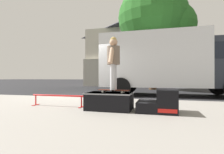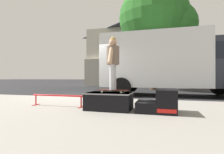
# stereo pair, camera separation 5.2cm
# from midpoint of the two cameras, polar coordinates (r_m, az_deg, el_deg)

# --- Properties ---
(ground_plane) EXTENTS (140.00, 140.00, 0.00)m
(ground_plane) POSITION_cam_midpoint_polar(r_m,az_deg,el_deg) (7.81, -11.90, -6.82)
(ground_plane) COLOR black
(sidewalk_slab) EXTENTS (50.00, 5.00, 0.12)m
(sidewalk_slab) POSITION_cam_midpoint_polar(r_m,az_deg,el_deg) (5.33, -26.83, -9.28)
(sidewalk_slab) COLOR gray
(sidewalk_slab) RESTS_ON ground
(skate_box) EXTENTS (1.11, 0.74, 0.42)m
(skate_box) POSITION_cam_midpoint_polar(r_m,az_deg,el_deg) (4.33, -1.08, -7.64)
(skate_box) COLOR black
(skate_box) RESTS_ON sidewalk_slab
(kicker_ramp) EXTENTS (0.88, 0.74, 0.52)m
(kicker_ramp) POSITION_cam_midpoint_polar(r_m,az_deg,el_deg) (4.16, 15.16, -8.03)
(kicker_ramp) COLOR black
(kicker_ramp) RESTS_ON sidewalk_slab
(grind_rail) EXTENTS (1.57, 0.28, 0.31)m
(grind_rail) POSITION_cam_midpoint_polar(r_m,az_deg,el_deg) (5.05, -17.57, -6.40)
(grind_rail) COLOR red
(grind_rail) RESTS_ON sidewalk_slab
(skateboard) EXTENTS (0.80, 0.30, 0.07)m
(skateboard) POSITION_cam_midpoint_polar(r_m,az_deg,el_deg) (4.26, 0.13, -4.36)
(skateboard) COLOR #4C1E14
(skateboard) RESTS_ON skate_box
(skater_kid) EXTENTS (0.31, 0.66, 1.29)m
(skater_kid) POSITION_cam_midpoint_polar(r_m,az_deg,el_deg) (4.27, 0.13, 6.01)
(skater_kid) COLOR silver
(skater_kid) RESTS_ON skateboard
(box_truck) EXTENTS (6.91, 2.63, 3.05)m
(box_truck) POSITION_cam_midpoint_polar(r_m,az_deg,el_deg) (9.18, 19.05, 4.81)
(box_truck) COLOR white
(box_truck) RESTS_ON ground
(street_tree_main) EXTENTS (5.66, 5.14, 7.94)m
(street_tree_main) POSITION_cam_midpoint_polar(r_m,az_deg,el_deg) (14.10, 14.29, 17.61)
(street_tree_main) COLOR brown
(street_tree_main) RESTS_ON ground
(house_behind) EXTENTS (9.54, 8.23, 8.40)m
(house_behind) POSITION_cam_midpoint_polar(r_m,az_deg,el_deg) (21.25, 6.65, 8.87)
(house_behind) COLOR beige
(house_behind) RESTS_ON ground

